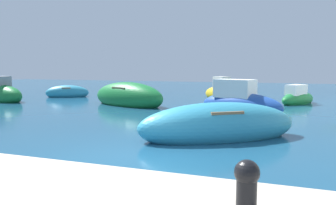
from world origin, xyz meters
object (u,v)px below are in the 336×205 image
at_px(moored_boat_7, 128,97).
at_px(moored_boat_0, 2,94).
at_px(moored_boat_2, 298,98).
at_px(moored_boat_6, 67,93).
at_px(mooring_bollard, 247,184).
at_px(moored_boat_3, 240,103).
at_px(moored_boat_8, 220,93).
at_px(moored_boat_1, 219,126).

bearing_deg(moored_boat_7, moored_boat_0, 26.77).
xyz_separation_m(moored_boat_0, moored_boat_2, (17.84, 4.72, -0.11)).
relative_size(moored_boat_6, mooring_bollard, 5.09).
distance_m(moored_boat_3, moored_boat_8, 7.12).
distance_m(moored_boat_7, mooring_bollard, 15.54).
distance_m(moored_boat_2, moored_boat_8, 5.26).
relative_size(moored_boat_7, moored_boat_8, 1.71).
distance_m(moored_boat_3, mooring_bollard, 12.19).
bearing_deg(moored_boat_1, moored_boat_8, 65.58).
distance_m(moored_boat_6, moored_boat_7, 7.27).
distance_m(moored_boat_1, moored_boat_6, 16.70).
bearing_deg(moored_boat_6, moored_boat_7, 126.67).
distance_m(moored_boat_0, moored_boat_6, 4.49).
bearing_deg(moored_boat_1, moored_boat_7, 98.19).
xyz_separation_m(moored_boat_2, mooring_bollard, (-1.17, -17.16, 0.51)).
height_order(moored_boat_1, moored_boat_7, moored_boat_7).
bearing_deg(moored_boat_8, moored_boat_2, -150.78).
height_order(moored_boat_2, moored_boat_6, moored_boat_2).
xyz_separation_m(moored_boat_1, moored_boat_7, (-6.62, 7.10, 0.07)).
distance_m(moored_boat_3, moored_boat_7, 6.62).
bearing_deg(mooring_bollard, moored_boat_2, 86.10).
relative_size(moored_boat_2, mooring_bollard, 4.83).
bearing_deg(moored_boat_8, moored_boat_7, 100.31).
xyz_separation_m(moored_boat_2, moored_boat_3, (-2.77, -5.08, 0.14)).
xyz_separation_m(moored_boat_1, moored_boat_6, (-13.16, 10.28, -0.10)).
height_order(moored_boat_3, moored_boat_8, moored_boat_3).
relative_size(moored_boat_1, moored_boat_7, 0.93).
xyz_separation_m(moored_boat_0, moored_boat_3, (15.07, -0.36, 0.03)).
bearing_deg(moored_boat_8, moored_boat_0, 74.35).
distance_m(moored_boat_6, moored_boat_8, 11.10).
xyz_separation_m(moored_boat_6, moored_boat_8, (10.83, 2.40, 0.11)).
bearing_deg(moored_boat_2, moored_boat_3, -177.16).
distance_m(moored_boat_1, moored_boat_3, 5.92).
xyz_separation_m(moored_boat_2, moored_boat_7, (-9.28, -3.90, 0.12)).
height_order(moored_boat_6, mooring_bollard, mooring_bollard).
height_order(moored_boat_1, mooring_bollard, mooring_bollard).
distance_m(moored_boat_8, mooring_bollard, 19.23).
xyz_separation_m(moored_boat_1, mooring_bollard, (1.48, -6.16, 0.46)).
height_order(moored_boat_1, moored_boat_2, moored_boat_2).
bearing_deg(moored_boat_1, moored_boat_3, 56.26).
xyz_separation_m(moored_boat_0, moored_boat_1, (15.18, -6.28, -0.06)).
bearing_deg(moored_boat_0, moored_boat_6, 78.08).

